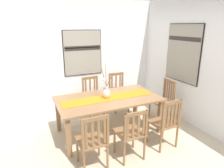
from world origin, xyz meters
The scene contains 14 objects.
ground_plane centered at (0.00, 0.00, -0.01)m, with size 6.40×6.40×0.03m, color beige.
wall_back centered at (0.00, 1.86, 1.35)m, with size 6.40×0.12×2.70m, color white.
wall_side centered at (1.86, 0.00, 1.35)m, with size 0.12×6.40×2.70m, color white.
dining_table centered at (0.04, 0.49, 0.65)m, with size 1.99×1.09×0.73m.
table_runner centered at (0.04, 0.49, 0.74)m, with size 1.83×0.36×0.01m, color orange.
centerpiece_vase centered at (-0.01, 0.48, 0.87)m, with size 0.20×0.29×0.66m.
chair_0 centered at (1.42, 0.50, 0.49)m, with size 0.45×0.45×0.92m.
chair_1 centered at (0.73, -0.40, 0.48)m, with size 0.43×0.43×0.92m.
chair_2 centered at (-0.60, -0.40, 0.48)m, with size 0.42×0.42×0.91m.
chair_3 centered at (0.71, 1.41, 0.48)m, with size 0.43×0.43×0.94m.
chair_4 centered at (0.02, -0.43, 0.47)m, with size 0.43×0.43×0.88m.
chair_5 centered at (0.02, 1.38, 0.47)m, with size 0.45×0.45×0.92m.
painting_on_back_wall centered at (-0.05, 1.79, 1.45)m, with size 0.94×0.05×1.07m.
painting_on_side_wall centered at (1.79, 0.44, 1.50)m, with size 0.05×0.96×1.25m.
Camera 1 is at (-1.40, -2.79, 2.09)m, focal length 31.49 mm.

